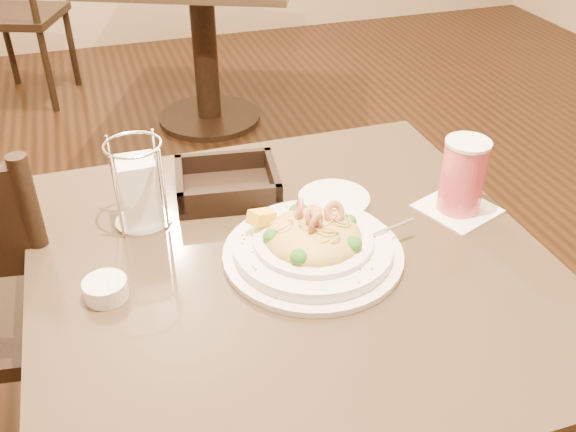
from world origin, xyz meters
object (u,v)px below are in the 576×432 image
object	(u,v)px
main_table	(291,354)
dining_chair_far	(12,9)
drink_glass	(463,177)
pasta_bowl	(313,243)
bread_basket	(227,185)
napkin_caddy	(139,189)
butter_ramekin	(106,289)
background_table	(203,22)
side_plate	(334,199)

from	to	relation	value
main_table	dining_chair_far	distance (m)	2.79
main_table	drink_glass	xyz separation A→B (m)	(0.36, 0.05, 0.31)
pasta_bowl	drink_glass	size ratio (longest dim) A/B	2.08
bread_basket	napkin_caddy	world-z (taller)	napkin_caddy
main_table	bread_basket	bearing A→B (deg)	102.79
dining_chair_far	bread_basket	distance (m)	2.55
main_table	butter_ramekin	size ratio (longest dim) A/B	12.49
dining_chair_far	butter_ramekin	world-z (taller)	dining_chair_far
background_table	pasta_bowl	xyz separation A→B (m)	(-0.23, -2.17, 0.27)
dining_chair_far	bread_basket	world-z (taller)	dining_chair_far
background_table	bread_basket	size ratio (longest dim) A/B	5.29
background_table	napkin_caddy	distance (m)	2.05
bread_basket	side_plate	size ratio (longest dim) A/B	1.55
dining_chair_far	butter_ramekin	size ratio (longest dim) A/B	12.91
side_plate	pasta_bowl	bearing A→B (deg)	-122.74
dining_chair_far	side_plate	distance (m)	2.68
pasta_bowl	drink_glass	distance (m)	0.33
main_table	napkin_caddy	world-z (taller)	napkin_caddy
butter_ramekin	side_plate	bearing A→B (deg)	18.86
main_table	drink_glass	bearing A→B (deg)	8.40
bread_basket	butter_ramekin	size ratio (longest dim) A/B	3.12
dining_chair_far	side_plate	size ratio (longest dim) A/B	6.42
butter_ramekin	background_table	bearing A→B (deg)	74.85
main_table	side_plate	distance (m)	0.32
pasta_bowl	side_plate	world-z (taller)	pasta_bowl
dining_chair_far	pasta_bowl	bearing A→B (deg)	124.67
bread_basket	side_plate	xyz separation A→B (m)	(0.20, -0.09, -0.02)
main_table	butter_ramekin	distance (m)	0.41
main_table	background_table	distance (m)	2.18
side_plate	butter_ramekin	size ratio (longest dim) A/B	2.01
main_table	pasta_bowl	xyz separation A→B (m)	(0.04, -0.00, 0.27)
pasta_bowl	butter_ramekin	bearing A→B (deg)	179.47
dining_chair_far	background_table	bearing A→B (deg)	169.02
dining_chair_far	drink_glass	xyz separation A→B (m)	(0.97, -2.66, 0.32)
dining_chair_far	napkin_caddy	distance (m)	2.57
dining_chair_far	drink_glass	distance (m)	2.86
drink_glass	napkin_caddy	distance (m)	0.61
main_table	dining_chair_far	xyz separation A→B (m)	(-0.61, 2.72, -0.01)
pasta_bowl	butter_ramekin	distance (m)	0.36
dining_chair_far	napkin_caddy	xyz separation A→B (m)	(0.38, -2.52, 0.32)
napkin_caddy	butter_ramekin	bearing A→B (deg)	-113.21
pasta_bowl	napkin_caddy	size ratio (longest dim) A/B	2.09
dining_chair_far	bread_basket	size ratio (longest dim) A/B	4.14
dining_chair_far	butter_ramekin	xyz separation A→B (m)	(0.29, -2.72, 0.27)
dining_chair_far	side_plate	xyz separation A→B (m)	(0.75, -2.56, 0.25)
background_table	butter_ramekin	size ratio (longest dim) A/B	16.50
background_table	butter_ramekin	world-z (taller)	butter_ramekin
main_table	pasta_bowl	size ratio (longest dim) A/B	2.53
side_plate	butter_ramekin	bearing A→B (deg)	-161.14
side_plate	dining_chair_far	bearing A→B (deg)	106.38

